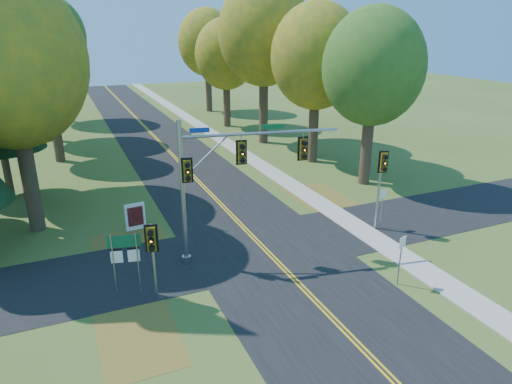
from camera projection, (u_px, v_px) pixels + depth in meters
name	position (u px, v px, depth m)	size (l,w,h in m)	color
ground	(278.00, 263.00, 23.04)	(160.00, 160.00, 0.00)	#3F531D
road_main	(278.00, 263.00, 23.04)	(8.00, 160.00, 0.02)	black
road_cross	(262.00, 246.00, 24.76)	(60.00, 6.00, 0.02)	black
centerline_left	(276.00, 263.00, 22.99)	(0.10, 160.00, 0.01)	gold
centerline_right	(280.00, 262.00, 23.07)	(0.10, 160.00, 0.01)	gold
sidewalk_east	(378.00, 241.00, 25.34)	(1.60, 160.00, 0.06)	#9E998E
leaf_patch_w_near	(134.00, 253.00, 24.07)	(4.00, 6.00, 0.00)	brown
leaf_patch_e	(330.00, 204.00, 30.75)	(3.50, 8.00, 0.00)	brown
leaf_patch_w_far	(138.00, 335.00, 17.65)	(3.00, 5.00, 0.00)	brown
tree_w_a	(10.00, 62.00, 23.75)	(8.00, 8.00, 14.15)	#38281C
tree_e_a	(373.00, 68.00, 32.01)	(7.20, 7.20, 12.73)	#38281C
tree_w_b	(5.00, 41.00, 29.18)	(8.60, 8.60, 15.38)	#38281C
tree_e_b	(317.00, 57.00, 37.53)	(7.60, 7.60, 13.33)	#38281C
tree_w_c	(48.00, 69.00, 37.88)	(6.80, 6.80, 11.91)	#38281C
tree_e_c	(264.00, 33.00, 43.52)	(8.80, 8.80, 15.79)	#38281C
tree_w_d	(38.00, 43.00, 44.56)	(8.20, 8.20, 14.56)	#38281C
tree_e_d	(226.00, 55.00, 52.04)	(7.00, 7.00, 12.32)	#38281C
tree_w_e	(50.00, 37.00, 54.31)	(8.40, 8.40, 14.97)	#38281C
tree_e_e	(207.00, 43.00, 61.40)	(7.80, 7.80, 13.74)	#38281C
traffic_mast	(223.00, 171.00, 22.00)	(7.91, 1.63, 7.27)	#919299
east_signal_pole	(382.00, 171.00, 25.55)	(0.54, 0.64, 4.80)	#999BA1
ped_signal_pole	(152.00, 244.00, 19.17)	(0.55, 0.65, 3.55)	#989AA0
route_sign_cluster	(125.00, 253.00, 19.48)	(1.39, 0.35, 3.04)	gray
info_kiosk	(135.00, 217.00, 26.61)	(1.17, 0.28, 1.61)	white
reg_sign_e_north	(382.00, 201.00, 26.53)	(0.47, 0.09, 2.46)	gray
reg_sign_e_south	(401.00, 251.00, 20.56)	(0.46, 0.18, 2.49)	gray
reg_sign_w	(151.00, 240.00, 22.03)	(0.42, 0.09, 2.22)	gray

